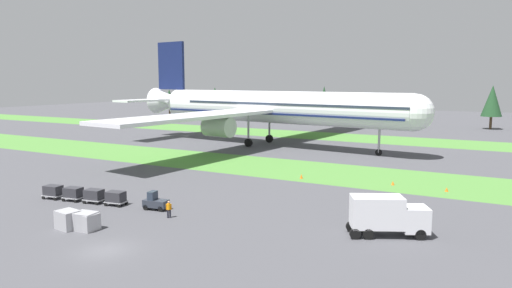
% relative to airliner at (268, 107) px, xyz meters
% --- Properties ---
extents(ground_plane, '(400.00, 400.00, 0.00)m').
position_rel_airliner_xyz_m(ground_plane, '(16.29, -60.88, -8.20)').
color(ground_plane, '#47474C').
extents(grass_strip_near, '(320.00, 15.71, 0.01)m').
position_rel_airliner_xyz_m(grass_strip_near, '(16.29, -21.94, -8.19)').
color(grass_strip_near, '#4C8438').
rests_on(grass_strip_near, ground).
extents(grass_strip_far, '(320.00, 15.71, 0.01)m').
position_rel_airliner_xyz_m(grass_strip_far, '(16.29, 21.47, -8.19)').
color(grass_strip_far, '#4C8438').
rests_on(grass_strip_far, ground).
extents(airliner, '(67.30, 82.92, 22.88)m').
position_rel_airliner_xyz_m(airliner, '(0.00, 0.00, 0.00)').
color(airliner, white).
rests_on(airliner, ground).
extents(baggage_tug, '(2.77, 1.68, 1.97)m').
position_rel_airliner_xyz_m(baggage_tug, '(11.84, -49.66, -7.38)').
color(baggage_tug, '#2D333D').
rests_on(baggage_tug, ground).
extents(cargo_dolly_lead, '(2.40, 1.82, 1.55)m').
position_rel_airliner_xyz_m(cargo_dolly_lead, '(6.87, -50.43, -7.28)').
color(cargo_dolly_lead, '#A3A3A8').
rests_on(cargo_dolly_lead, ground).
extents(cargo_dolly_second, '(2.40, 1.82, 1.55)m').
position_rel_airliner_xyz_m(cargo_dolly_second, '(4.00, -50.87, -7.28)').
color(cargo_dolly_second, '#A3A3A8').
rests_on(cargo_dolly_second, ground).
extents(cargo_dolly_third, '(2.40, 1.82, 1.55)m').
position_rel_airliner_xyz_m(cargo_dolly_third, '(1.14, -51.32, -7.28)').
color(cargo_dolly_third, '#A3A3A8').
rests_on(cargo_dolly_third, ground).
extents(cargo_dolly_fourth, '(2.40, 1.82, 1.55)m').
position_rel_airliner_xyz_m(cargo_dolly_fourth, '(-1.73, -51.76, -7.28)').
color(cargo_dolly_fourth, '#A3A3A8').
rests_on(cargo_dolly_fourth, ground).
extents(catering_truck, '(7.25, 5.14, 3.58)m').
position_rel_airliner_xyz_m(catering_truck, '(35.47, -46.38, -6.25)').
color(catering_truck, silver).
rests_on(catering_truck, ground).
extents(ground_crew_marshaller, '(0.46, 0.39, 1.74)m').
position_rel_airliner_xyz_m(ground_crew_marshaller, '(15.04, -51.33, -7.25)').
color(ground_crew_marshaller, black).
rests_on(ground_crew_marshaller, ground).
extents(uld_container_0, '(2.03, 1.64, 1.55)m').
position_rel_airliner_xyz_m(uld_container_0, '(10.79, -57.91, -7.43)').
color(uld_container_0, '#A3A3A8').
rests_on(uld_container_0, ground).
extents(uld_container_1, '(2.18, 1.84, 1.65)m').
position_rel_airliner_xyz_m(uld_container_1, '(10.66, -57.96, -7.37)').
color(uld_container_1, '#A3A3A8').
rests_on(uld_container_1, ground).
extents(uld_container_2, '(2.18, 1.84, 1.73)m').
position_rel_airliner_xyz_m(uld_container_2, '(8.99, -58.52, -7.33)').
color(uld_container_2, '#A3A3A8').
rests_on(uld_container_2, ground).
extents(taxiway_marker_0, '(0.44, 0.44, 0.53)m').
position_rel_airliner_xyz_m(taxiway_marker_0, '(38.25, -26.14, -7.93)').
color(taxiway_marker_0, orange).
rests_on(taxiway_marker_0, ground).
extents(taxiway_marker_1, '(0.44, 0.44, 0.54)m').
position_rel_airliner_xyz_m(taxiway_marker_1, '(31.60, -25.70, -7.93)').
color(taxiway_marker_1, orange).
rests_on(taxiway_marker_1, ground).
extents(taxiway_marker_2, '(0.44, 0.44, 0.65)m').
position_rel_airliner_xyz_m(taxiway_marker_2, '(19.39, -27.67, -7.88)').
color(taxiway_marker_2, orange).
rests_on(taxiway_marker_2, ground).
extents(distant_tree_line, '(192.37, 10.79, 12.42)m').
position_rel_airliner_xyz_m(distant_tree_line, '(16.36, 60.33, -1.36)').
color(distant_tree_line, '#4C3823').
rests_on(distant_tree_line, ground).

